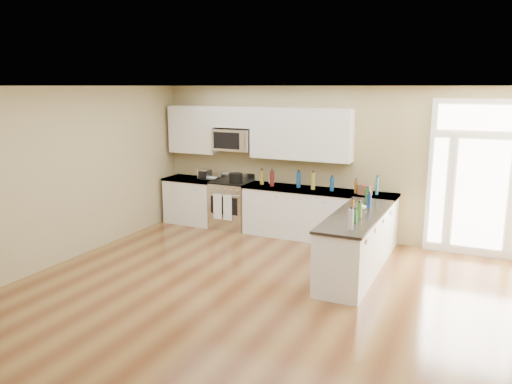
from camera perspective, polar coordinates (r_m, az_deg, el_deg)
ground at (r=6.20m, az=-2.75°, el=-14.82°), size 8.00×8.00×0.00m
room_shell at (r=5.64m, az=-2.92°, el=0.87°), size 8.00×8.00×8.00m
back_cabinet_left at (r=10.44m, az=-7.25°, el=-1.12°), size 1.10×0.66×0.94m
back_cabinet_right at (r=9.31m, az=7.05°, el=-2.75°), size 2.85×0.66×0.94m
peninsula_cabinet at (r=7.69m, az=11.34°, el=-6.12°), size 0.69×2.32×0.94m
upper_cabinet_left at (r=10.33m, az=-7.08°, el=7.10°), size 1.04×0.33×0.95m
upper_cabinet_right at (r=9.31m, az=5.13°, el=6.61°), size 1.94×0.33×0.95m
upper_cabinet_short at (r=9.85m, az=-2.48°, el=8.55°), size 0.82×0.33×0.40m
microwave at (r=9.85m, az=-2.57°, el=5.98°), size 0.78×0.41×0.42m
entry_door at (r=8.96m, az=24.42°, el=1.34°), size 1.70×0.10×2.60m
kitchen_range at (r=9.98m, az=-2.82°, el=-1.41°), size 0.76×0.68×1.08m
stockpot at (r=9.69m, az=-2.31°, el=1.65°), size 0.33×0.33×0.20m
toaster_oven at (r=10.16m, az=-5.89°, el=2.04°), size 0.27×0.22×0.21m
cardboard_box at (r=8.89m, az=12.36°, el=0.26°), size 0.25×0.21×0.17m
bowl_left at (r=10.11m, az=-5.01°, el=1.54°), size 0.20×0.20×0.05m
bowl_peninsula at (r=7.85m, az=11.94°, el=-1.74°), size 0.18×0.18×0.05m
cup_counter at (r=9.58m, az=1.79°, el=1.12°), size 0.14×0.14×0.09m
counter_bottles at (r=8.50m, az=7.93°, el=0.19°), size 2.42×2.39×0.31m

